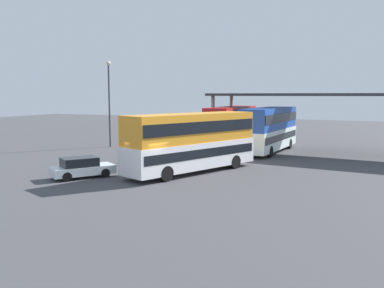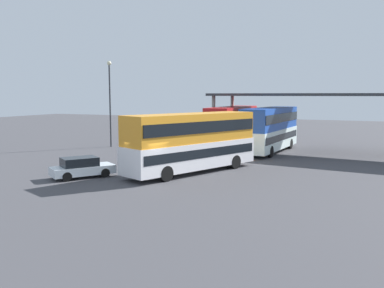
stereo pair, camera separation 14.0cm
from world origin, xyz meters
name	(u,v)px [view 1 (the left image)]	position (x,y,z in m)	size (l,w,h in m)	color
ground_plane	(150,180)	(0.00, 0.00, 0.00)	(140.00, 140.00, 0.00)	#424246
double_decker_main	(192,140)	(1.34, 3.60, 2.26)	(6.42, 10.81, 4.12)	white
parked_hatchback	(82,168)	(-4.55, -1.00, 0.67)	(3.64, 4.26, 1.35)	silver
double_decker_near_canopy	(232,126)	(-0.24, 17.36, 2.30)	(2.49, 10.55, 4.20)	orange
double_decker_mid_row	(270,128)	(3.94, 16.06, 2.30)	(3.26, 10.73, 4.19)	silver
depot_canopy	(326,97)	(8.76, 17.75, 5.20)	(22.87, 8.13, 5.54)	#33353A
lamppost_tall	(109,94)	(-12.19, 13.29, 5.47)	(0.44, 0.44, 8.83)	#33353A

